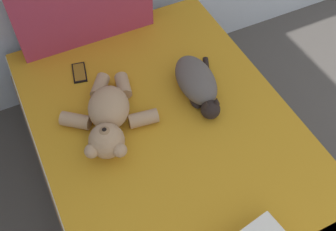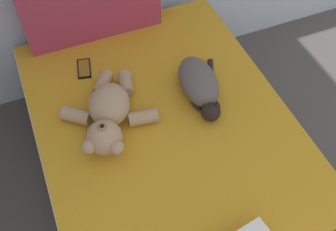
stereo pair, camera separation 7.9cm
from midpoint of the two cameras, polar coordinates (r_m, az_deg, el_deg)
bed at (r=2.18m, az=-0.03°, el=-7.44°), size 1.30×1.99×0.54m
patterned_cushion at (r=2.36m, az=-13.07°, el=15.42°), size 0.79×0.14×0.48m
cat at (r=2.09m, az=3.12°, el=4.64°), size 0.28×0.42×0.15m
teddy_bear at (r=1.96m, az=-9.63°, el=-0.31°), size 0.46×0.56×0.18m
cell_phone at (r=2.29m, az=-13.47°, el=5.94°), size 0.10×0.16×0.01m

